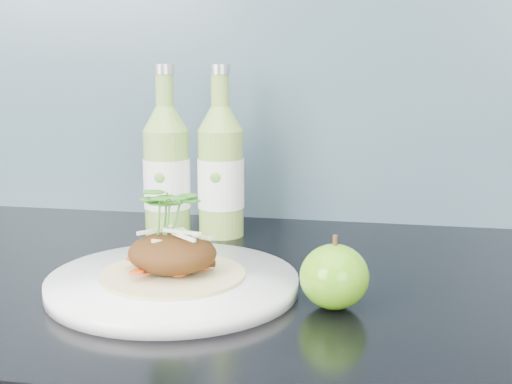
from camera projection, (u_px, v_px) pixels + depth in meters
dinner_plate at (173, 283)px, 0.77m from camera, size 0.34×0.34×0.02m
pork_taco at (172, 251)px, 0.76m from camera, size 0.16×0.16×0.10m
green_apple at (334, 277)px, 0.71m from camera, size 0.09×0.09×0.08m
cider_bottle_left at (167, 172)px, 0.98m from camera, size 0.07×0.07×0.24m
cider_bottle_right at (221, 172)px, 0.98m from camera, size 0.08×0.08×0.24m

